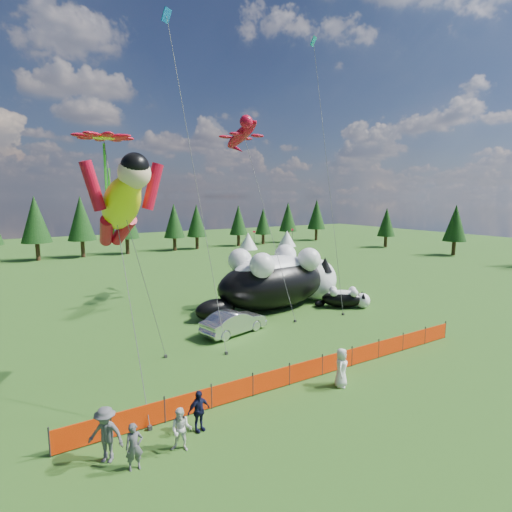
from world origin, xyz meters
The scene contains 17 objects.
ground centered at (0.00, 0.00, 0.00)m, with size 160.00×160.00×0.00m, color #10370A.
safety_fence centered at (0.00, -3.00, 0.50)m, with size 22.06×0.06×1.10m.
tree_line centered at (0.00, 45.00, 4.00)m, with size 90.00×4.00×8.00m, color black, non-canonical shape.
festival_tents centered at (11.00, 40.00, 1.40)m, with size 50.00×3.20×2.80m, color white, non-canonical shape.
cat_large centered at (6.26, 8.31, 2.27)m, with size 13.22×5.41×4.77m.
cat_small centered at (10.67, 5.43, 0.76)m, with size 3.79×3.25×1.60m.
car centered at (0.21, 4.66, 0.75)m, with size 1.59×4.56×1.50m, color silver.
spectator_a centered at (-8.71, -5.09, 0.78)m, with size 0.57×0.37×1.56m, color #4F4F53.
spectator_b centered at (-7.07, -4.96, 0.77)m, with size 0.75×0.44×1.54m, color silver.
spectator_c centered at (-6.08, -4.19, 0.80)m, with size 0.93×0.48×1.59m, color #121532.
spectator_d centered at (-9.40, -4.21, 0.96)m, with size 1.24×0.64×1.92m, color #4F4F53.
spectator_e centered at (0.98, -4.34, 0.91)m, with size 0.89×0.58×1.82m, color silver.
superhero_kite centered at (-7.62, -0.19, 8.41)m, with size 5.19×5.98×11.10m.
gecko_kite centered at (5.00, 12.01, 13.71)m, with size 3.36×10.93×15.85m.
flower_kite centered at (-7.83, 1.48, 11.14)m, with size 2.86×6.17×12.09m.
diamond_kite_a centered at (-2.96, 6.24, 18.00)m, with size 1.78×5.09×19.94m.
diamond_kite_b centered at (10.03, 8.95, 19.54)m, with size 1.66×5.78×21.90m.
Camera 1 is at (-11.52, -17.16, 8.74)m, focal length 28.00 mm.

